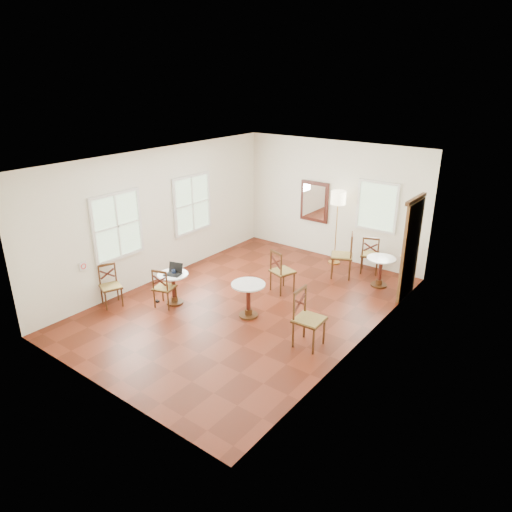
{
  "coord_description": "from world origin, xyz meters",
  "views": [
    {
      "loc": [
        5.38,
        -6.79,
        4.51
      ],
      "look_at": [
        0.0,
        0.3,
        1.0
      ],
      "focal_mm": 32.69,
      "sensor_mm": 36.0,
      "label": 1
    }
  ],
  "objects_px": {
    "cafe_table_back": "(380,269)",
    "chair_mid_a": "(282,271)",
    "mouse": "(165,275)",
    "water_glass": "(173,272)",
    "chair_back_a": "(370,254)",
    "chair_back_b": "(343,255)",
    "cafe_table_mid": "(248,296)",
    "cafe_table_near": "(174,285)",
    "chair_near_b": "(110,286)",
    "power_adapter": "(157,301)",
    "chair_near_a": "(164,287)",
    "navy_mug": "(174,272)",
    "floor_lamp": "(338,203)",
    "laptop": "(174,271)",
    "chair_mid_b": "(308,319)"
  },
  "relations": [
    {
      "from": "cafe_table_back",
      "to": "chair_mid_a",
      "type": "xyz_separation_m",
      "value": [
        -1.6,
        -1.58,
        0.06
      ]
    },
    {
      "from": "chair_mid_b",
      "to": "power_adapter",
      "type": "height_order",
      "value": "chair_mid_b"
    },
    {
      "from": "chair_back_b",
      "to": "laptop",
      "type": "distance_m",
      "value": 3.96
    },
    {
      "from": "navy_mug",
      "to": "mouse",
      "type": "bearing_deg",
      "value": -107.19
    },
    {
      "from": "cafe_table_mid",
      "to": "chair_near_a",
      "type": "height_order",
      "value": "chair_near_a"
    },
    {
      "from": "chair_near_b",
      "to": "mouse",
      "type": "relative_size",
      "value": 8.5
    },
    {
      "from": "laptop",
      "to": "water_glass",
      "type": "height_order",
      "value": "laptop"
    },
    {
      "from": "chair_back_a",
      "to": "chair_back_b",
      "type": "relative_size",
      "value": 0.87
    },
    {
      "from": "chair_near_b",
      "to": "chair_back_a",
      "type": "xyz_separation_m",
      "value": [
        3.54,
        4.8,
        0.03
      ]
    },
    {
      "from": "cafe_table_back",
      "to": "mouse",
      "type": "distance_m",
      "value": 4.75
    },
    {
      "from": "cafe_table_mid",
      "to": "floor_lamp",
      "type": "bearing_deg",
      "value": 89.67
    },
    {
      "from": "cafe_table_near",
      "to": "laptop",
      "type": "xyz_separation_m",
      "value": [
        0.03,
        0.03,
        0.31
      ]
    },
    {
      "from": "mouse",
      "to": "water_glass",
      "type": "distance_m",
      "value": 0.19
    },
    {
      "from": "cafe_table_near",
      "to": "floor_lamp",
      "type": "bearing_deg",
      "value": 68.16
    },
    {
      "from": "cafe_table_near",
      "to": "chair_near_b",
      "type": "xyz_separation_m",
      "value": [
        -0.97,
        -0.84,
        0.02
      ]
    },
    {
      "from": "chair_back_b",
      "to": "power_adapter",
      "type": "xyz_separation_m",
      "value": [
        -2.48,
        -3.56,
        -0.52
      ]
    },
    {
      "from": "chair_mid_a",
      "to": "water_glass",
      "type": "bearing_deg",
      "value": 69.65
    },
    {
      "from": "chair_mid_b",
      "to": "mouse",
      "type": "xyz_separation_m",
      "value": [
        -3.11,
        -0.46,
        0.16
      ]
    },
    {
      "from": "chair_back_b",
      "to": "power_adapter",
      "type": "distance_m",
      "value": 4.37
    },
    {
      "from": "cafe_table_mid",
      "to": "chair_mid_b",
      "type": "distance_m",
      "value": 1.49
    },
    {
      "from": "water_glass",
      "to": "chair_near_a",
      "type": "bearing_deg",
      "value": -107.09
    },
    {
      "from": "chair_back_a",
      "to": "navy_mug",
      "type": "distance_m",
      "value": 4.71
    },
    {
      "from": "chair_mid_a",
      "to": "power_adapter",
      "type": "relative_size",
      "value": 9.89
    },
    {
      "from": "chair_back_b",
      "to": "water_glass",
      "type": "xyz_separation_m",
      "value": [
        -2.13,
        -3.36,
        0.18
      ]
    },
    {
      "from": "chair_near_b",
      "to": "navy_mug",
      "type": "relative_size",
      "value": 7.9
    },
    {
      "from": "chair_mid_a",
      "to": "navy_mug",
      "type": "bearing_deg",
      "value": 69.26
    },
    {
      "from": "chair_back_a",
      "to": "water_glass",
      "type": "relative_size",
      "value": 9.88
    },
    {
      "from": "cafe_table_back",
      "to": "water_glass",
      "type": "xyz_separation_m",
      "value": [
        -3.05,
        -3.4,
        0.29
      ]
    },
    {
      "from": "chair_mid_a",
      "to": "floor_lamp",
      "type": "xyz_separation_m",
      "value": [
        0.14,
        2.19,
        1.09
      ]
    },
    {
      "from": "cafe_table_near",
      "to": "cafe_table_back",
      "type": "distance_m",
      "value": 4.58
    },
    {
      "from": "cafe_table_near",
      "to": "chair_near_a",
      "type": "height_order",
      "value": "chair_near_a"
    },
    {
      "from": "chair_mid_a",
      "to": "chair_back_b",
      "type": "bearing_deg",
      "value": -95.77
    },
    {
      "from": "cafe_table_back",
      "to": "chair_mid_a",
      "type": "bearing_deg",
      "value": -135.37
    },
    {
      "from": "mouse",
      "to": "navy_mug",
      "type": "relative_size",
      "value": 0.93
    },
    {
      "from": "cafe_table_mid",
      "to": "chair_back_a",
      "type": "distance_m",
      "value": 3.61
    },
    {
      "from": "chair_back_a",
      "to": "chair_back_b",
      "type": "distance_m",
      "value": 0.73
    },
    {
      "from": "cafe_table_near",
      "to": "chair_back_b",
      "type": "bearing_deg",
      "value": 57.35
    },
    {
      "from": "chair_mid_a",
      "to": "mouse",
      "type": "xyz_separation_m",
      "value": [
        -1.51,
        -1.99,
        0.2
      ]
    },
    {
      "from": "cafe_table_near",
      "to": "navy_mug",
      "type": "xyz_separation_m",
      "value": [
        0.01,
        0.02,
        0.3
      ]
    },
    {
      "from": "power_adapter",
      "to": "cafe_table_mid",
      "type": "bearing_deg",
      "value": 19.93
    },
    {
      "from": "cafe_table_mid",
      "to": "cafe_table_back",
      "type": "relative_size",
      "value": 1.04
    },
    {
      "from": "power_adapter",
      "to": "floor_lamp",
      "type": "bearing_deg",
      "value": 65.32
    },
    {
      "from": "chair_near_b",
      "to": "chair_back_a",
      "type": "relative_size",
      "value": 0.93
    },
    {
      "from": "chair_near_a",
      "to": "chair_back_a",
      "type": "distance_m",
      "value": 4.93
    },
    {
      "from": "chair_mid_b",
      "to": "chair_near_a",
      "type": "bearing_deg",
      "value": 96.48
    },
    {
      "from": "chair_mid_a",
      "to": "water_glass",
      "type": "height_order",
      "value": "chair_mid_a"
    },
    {
      "from": "cafe_table_mid",
      "to": "mouse",
      "type": "distance_m",
      "value": 1.78
    },
    {
      "from": "chair_back_b",
      "to": "laptop",
      "type": "height_order",
      "value": "chair_back_b"
    },
    {
      "from": "chair_near_a",
      "to": "power_adapter",
      "type": "bearing_deg",
      "value": -19.94
    },
    {
      "from": "chair_near_b",
      "to": "navy_mug",
      "type": "xyz_separation_m",
      "value": [
        0.99,
        0.86,
        0.27
      ]
    }
  ]
}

